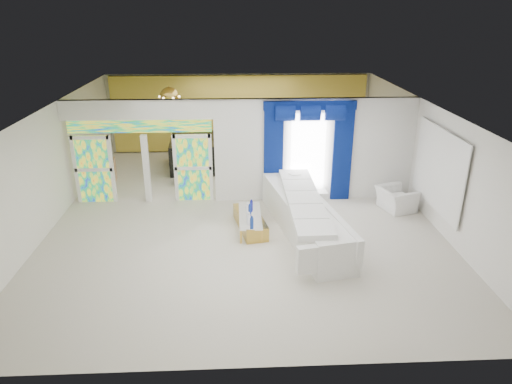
{
  "coord_description": "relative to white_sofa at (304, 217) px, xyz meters",
  "views": [
    {
      "loc": [
        -0.21,
        -11.83,
        5.4
      ],
      "look_at": [
        0.3,
        -1.2,
        1.1
      ],
      "focal_mm": 32.54,
      "sensor_mm": 36.0,
      "label": 1
    }
  ],
  "objects": [
    {
      "name": "tv_console",
      "position": [
        -5.91,
        4.09,
        -0.07
      ],
      "size": [
        0.56,
        0.53,
        0.74
      ],
      "primitive_type": "cube",
      "rotation": [
        0.0,
        0.0,
        0.14
      ],
      "color": "#A58152",
      "rests_on": "ground"
    },
    {
      "name": "stained_panel_right",
      "position": [
        -2.93,
        2.3,
        0.57
      ],
      "size": [
        0.95,
        0.04,
        2.0
      ],
      "primitive_type": "cube",
      "color": "#994C3F",
      "rests_on": "ground"
    },
    {
      "name": "console_table",
      "position": [
        0.27,
        1.71,
        -0.22
      ],
      "size": [
        1.3,
        0.47,
        0.43
      ],
      "primitive_type": "cube",
      "rotation": [
        0.0,
        0.0,
        0.05
      ],
      "color": "white",
      "rests_on": "ground"
    },
    {
      "name": "stained_transom",
      "position": [
        -4.36,
        2.3,
        1.82
      ],
      "size": [
        4.0,
        0.05,
        0.35
      ],
      "primitive_type": "cube",
      "color": "#994C3F",
      "rests_on": "dividing_header"
    },
    {
      "name": "table_lamp",
      "position": [
        -0.03,
        1.71,
        0.28
      ],
      "size": [
        0.36,
        0.36,
        0.58
      ],
      "primitive_type": "cylinder",
      "color": "silver",
      "rests_on": "console_table"
    },
    {
      "name": "blue_drape_left",
      "position": [
        -0.61,
        2.17,
        0.97
      ],
      "size": [
        0.55,
        0.1,
        2.8
      ],
      "primitive_type": "cube",
      "color": "#031243",
      "rests_on": "ground"
    },
    {
      "name": "floor",
      "position": [
        -1.51,
        1.3,
        -0.43
      ],
      "size": [
        12.0,
        12.0,
        0.0
      ],
      "primitive_type": "plane",
      "color": "#B7AF9E",
      "rests_on": "ground"
    },
    {
      "name": "piano_bench",
      "position": [
        -3.17,
        3.67,
        -0.27
      ],
      "size": [
        0.98,
        0.43,
        0.32
      ],
      "primitive_type": "cube",
      "rotation": [
        0.0,
        0.0,
        0.05
      ],
      "color": "black",
      "rests_on": "ground"
    },
    {
      "name": "wall_mirror",
      "position": [
        3.43,
        0.3,
        1.12
      ],
      "size": [
        0.04,
        2.7,
        1.9
      ],
      "primitive_type": "cube",
      "color": "white",
      "rests_on": "ground"
    },
    {
      "name": "coffee_table",
      "position": [
        -1.35,
        0.3,
        -0.25
      ],
      "size": [
        0.88,
        1.77,
        0.38
      ],
      "primitive_type": "cube",
      "rotation": [
        0.0,
        0.0,
        0.19
      ],
      "color": "#B89439",
      "rests_on": "ground"
    },
    {
      "name": "armchair",
      "position": [
        2.81,
        1.32,
        -0.11
      ],
      "size": [
        1.11,
        1.19,
        0.64
      ],
      "primitive_type": "imported",
      "rotation": [
        0.0,
        0.0,
        1.87
      ],
      "color": "silver",
      "rests_on": "ground"
    },
    {
      "name": "decanters",
      "position": [
        -1.36,
        0.28,
        0.03
      ],
      "size": [
        0.2,
        1.21,
        0.27
      ],
      "color": "#161C9A",
      "rests_on": "coffee_table"
    },
    {
      "name": "blue_drape_right",
      "position": [
        1.39,
        2.17,
        0.97
      ],
      "size": [
        0.55,
        0.1,
        2.8
      ],
      "primitive_type": "cube",
      "color": "#031243",
      "rests_on": "ground"
    },
    {
      "name": "gold_curtains",
      "position": [
        -1.51,
        7.2,
        1.07
      ],
      "size": [
        9.7,
        0.12,
        2.9
      ],
      "primitive_type": "cube",
      "color": "gold",
      "rests_on": "ground"
    },
    {
      "name": "chandelier",
      "position": [
        -3.81,
        4.7,
        2.22
      ],
      "size": [
        0.6,
        0.6,
        0.6
      ],
      "primitive_type": "sphere",
      "color": "gold",
      "rests_on": "ceiling"
    },
    {
      "name": "white_sofa",
      "position": [
        0.0,
        0.0,
        0.0
      ],
      "size": [
        1.83,
        4.65,
        0.87
      ],
      "primitive_type": "cube",
      "rotation": [
        0.0,
        0.0,
        0.19
      ],
      "color": "silver",
      "rests_on": "ground"
    },
    {
      "name": "window_pane",
      "position": [
        0.39,
        2.2,
        1.02
      ],
      "size": [
        1.0,
        0.02,
        2.3
      ],
      "primitive_type": "cube",
      "color": "white",
      "rests_on": "dividing_wall"
    },
    {
      "name": "dividing_header",
      "position": [
        -4.36,
        2.3,
        2.29
      ],
      "size": [
        4.3,
        0.18,
        0.55
      ],
      "primitive_type": "cube",
      "color": "white",
      "rests_on": "dividing_wall"
    },
    {
      "name": "dividing_wall",
      "position": [
        0.64,
        2.3,
        1.07
      ],
      "size": [
        5.7,
        0.18,
        3.0
      ],
      "primitive_type": "cube",
      "color": "white",
      "rests_on": "ground"
    },
    {
      "name": "grand_piano",
      "position": [
        -3.17,
        5.27,
        0.08
      ],
      "size": [
        1.67,
        2.13,
        1.04
      ],
      "primitive_type": "cube",
      "rotation": [
        0.0,
        0.0,
        0.05
      ],
      "color": "black",
      "rests_on": "ground"
    },
    {
      "name": "blue_pelmet",
      "position": [
        0.39,
        2.17,
        2.39
      ],
      "size": [
        2.6,
        0.12,
        0.25
      ],
      "primitive_type": "cube",
      "color": "#031243",
      "rests_on": "dividing_wall"
    },
    {
      "name": "stained_panel_left",
      "position": [
        -5.78,
        2.3,
        0.57
      ],
      "size": [
        0.95,
        0.04,
        2.0
      ],
      "primitive_type": "cube",
      "color": "#994C3F",
      "rests_on": "ground"
    }
  ]
}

